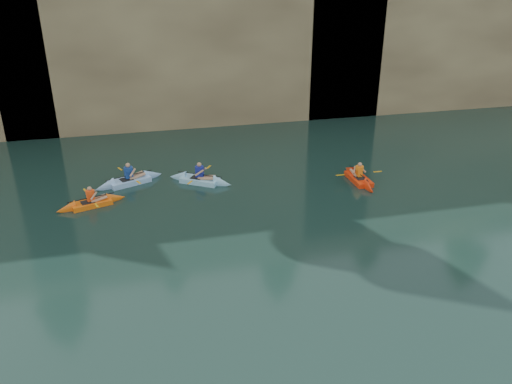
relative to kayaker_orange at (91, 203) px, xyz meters
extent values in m
plane|color=black|center=(4.64, -10.90, -0.14)|extent=(160.00, 160.00, 0.00)
cube|color=tan|center=(4.64, 19.10, 5.86)|extent=(70.00, 16.00, 12.00)
cube|color=tan|center=(6.64, 11.70, 5.56)|extent=(24.00, 2.40, 11.40)
cube|color=tan|center=(26.64, 11.70, 4.78)|extent=(26.00, 2.40, 9.84)
cube|color=black|center=(0.64, 11.05, 1.46)|extent=(3.50, 1.00, 3.20)
cube|color=black|center=(14.64, 11.05, 2.11)|extent=(5.00, 1.00, 4.50)
cube|color=orange|center=(0.00, 0.00, -0.01)|extent=(2.39, 1.37, 0.25)
cone|color=orange|center=(1.02, 0.33, -0.01)|extent=(0.97, 0.89, 0.68)
cone|color=orange|center=(-1.02, -0.33, -0.01)|extent=(0.97, 0.89, 0.68)
cube|color=black|center=(-0.14, -0.05, 0.08)|extent=(0.65, 0.57, 0.04)
cube|color=#FF4D15|center=(0.00, 0.00, 0.34)|extent=(0.36, 0.29, 0.46)
sphere|color=tan|center=(0.00, 0.00, 0.67)|extent=(0.19, 0.19, 0.19)
cylinder|color=black|center=(0.00, 0.00, 0.25)|extent=(1.93, 0.65, 0.04)
cube|color=gold|center=(-0.27, 0.86, 0.25)|extent=(0.20, 0.42, 0.02)
cube|color=gold|center=(0.28, -0.86, 0.25)|extent=(0.20, 0.42, 0.02)
cube|color=#93D6F6|center=(4.90, 1.44, 0.00)|extent=(2.52, 2.04, 0.28)
cone|color=#93D6F6|center=(5.88, 0.79, 0.00)|extent=(1.16, 1.13, 0.77)
cone|color=#93D6F6|center=(3.92, 2.09, 0.00)|extent=(1.16, 1.13, 0.77)
cube|color=black|center=(4.78, 1.52, 0.11)|extent=(0.72, 0.71, 0.04)
cube|color=navy|center=(4.90, 1.44, 0.41)|extent=(0.42, 0.38, 0.52)
sphere|color=tan|center=(4.90, 1.44, 0.78)|extent=(0.22, 0.22, 0.22)
cylinder|color=black|center=(4.90, 1.44, 0.28)|extent=(1.92, 1.29, 0.04)
cube|color=gold|center=(5.48, 2.31, 0.28)|extent=(0.30, 0.39, 0.02)
cube|color=gold|center=(4.33, 0.57, 0.28)|extent=(0.30, 0.39, 0.02)
cube|color=#F2330E|center=(12.34, -0.23, -0.01)|extent=(0.78, 2.51, 0.26)
cone|color=#F2330E|center=(12.36, 0.94, -0.01)|extent=(0.73, 0.89, 0.72)
cone|color=#F2330E|center=(12.33, -1.41, -0.01)|extent=(0.73, 0.89, 0.72)
cube|color=black|center=(12.34, -0.38, 0.09)|extent=(0.46, 0.56, 0.04)
cube|color=orange|center=(12.34, -0.23, 0.37)|extent=(0.22, 0.33, 0.48)
sphere|color=tan|center=(12.34, -0.23, 0.72)|extent=(0.20, 0.20, 0.20)
cylinder|color=black|center=(12.34, -0.23, 0.26)|extent=(0.07, 2.13, 0.04)
cube|color=gold|center=(11.38, -0.22, 0.26)|extent=(0.42, 0.09, 0.02)
cube|color=gold|center=(13.31, -0.24, 0.26)|extent=(0.42, 0.09, 0.02)
cube|color=#98C8FF|center=(1.64, 2.14, 0.00)|extent=(2.73, 1.77, 0.29)
cone|color=#98C8FF|center=(2.77, 2.61, 0.00)|extent=(1.16, 1.08, 0.78)
cone|color=#98C8FF|center=(0.50, 1.66, 0.00)|extent=(1.16, 1.08, 0.78)
cube|color=black|center=(1.50, 2.08, 0.12)|extent=(0.70, 0.66, 0.04)
cube|color=navy|center=(1.64, 2.14, 0.42)|extent=(0.42, 0.35, 0.52)
sphere|color=tan|center=(1.64, 2.14, 0.80)|extent=(0.22, 0.22, 0.22)
cylinder|color=black|center=(1.64, 2.14, 0.29)|extent=(2.15, 0.93, 0.04)
cube|color=gold|center=(1.23, 3.11, 0.29)|extent=(0.24, 0.42, 0.02)
cube|color=gold|center=(2.05, 1.16, 0.29)|extent=(0.24, 0.42, 0.02)
camera|label=1|loc=(2.15, -20.54, 9.11)|focal=35.00mm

